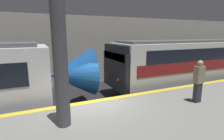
{
  "coord_description": "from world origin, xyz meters",
  "views": [
    {
      "loc": [
        -2.18,
        -6.76,
        3.86
      ],
      "look_at": [
        1.23,
        0.83,
        2.15
      ],
      "focal_mm": 28.0,
      "sensor_mm": 36.0,
      "label": 1
    }
  ],
  "objects": [
    {
      "name": "ground_plane",
      "position": [
        0.0,
        0.0,
        0.0
      ],
      "size": [
        120.0,
        120.0,
        0.0
      ],
      "primitive_type": "plane",
      "color": "black"
    },
    {
      "name": "station_rear_barrier",
      "position": [
        0.0,
        6.51,
        2.62
      ],
      "size": [
        50.0,
        0.15,
        5.25
      ],
      "color": "#B2AD9E",
      "rests_on": "ground"
    },
    {
      "name": "person_waiting",
      "position": [
        3.82,
        -1.96,
        2.03
      ],
      "size": [
        0.38,
        0.24,
        1.75
      ],
      "color": "#2D2D38",
      "rests_on": "platform"
    },
    {
      "name": "train_boxy",
      "position": [
        11.09,
        2.07,
        1.8
      ],
      "size": [
        18.52,
        3.03,
        3.48
      ],
      "color": "black",
      "rests_on": "ground"
    },
    {
      "name": "support_pillar_near",
      "position": [
        -1.5,
        -1.61,
        2.96
      ],
      "size": [
        0.42,
        0.42,
        3.73
      ],
      "color": "#47474C",
      "rests_on": "platform"
    }
  ]
}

